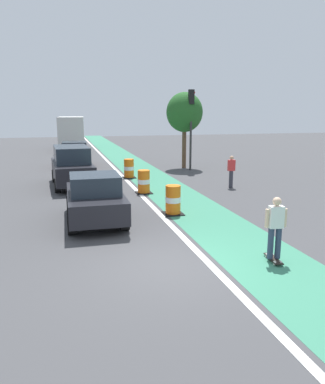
{
  "coord_description": "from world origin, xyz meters",
  "views": [
    {
      "loc": [
        -2.59,
        -8.6,
        3.79
      ],
      "look_at": [
        0.69,
        3.56,
        1.1
      ],
      "focal_mm": 35.67,
      "sensor_mm": 36.0,
      "label": 1
    }
  ],
  "objects_px": {
    "delivery_truck_down_block": "(72,131)",
    "skateboarder_on_lane": "(275,227)",
    "parked_suv_second": "(72,166)",
    "street_tree_sidewalk": "(185,113)",
    "traffic_barrel_mid": "(144,182)",
    "traffic_barrel_front": "(173,200)",
    "traffic_barrel_back": "(129,169)",
    "traffic_light_corner": "(191,115)",
    "parked_sedan_third": "(75,154)",
    "parked_sedan_nearest": "(95,198)",
    "pedestrian_crossing": "(231,171)"
  },
  "relations": [
    {
      "from": "delivery_truck_down_block",
      "to": "skateboarder_on_lane",
      "type": "bearing_deg",
      "value": -82.74
    },
    {
      "from": "parked_suv_second",
      "to": "street_tree_sidewalk",
      "type": "xyz_separation_m",
      "value": [
        7.53,
        4.65,
        2.63
      ]
    },
    {
      "from": "skateboarder_on_lane",
      "to": "traffic_barrel_mid",
      "type": "bearing_deg",
      "value": 99.18
    },
    {
      "from": "skateboarder_on_lane",
      "to": "street_tree_sidewalk",
      "type": "distance_m",
      "value": 16.73
    },
    {
      "from": "skateboarder_on_lane",
      "to": "traffic_barrel_front",
      "type": "distance_m",
      "value": 5.2
    },
    {
      "from": "traffic_barrel_mid",
      "to": "delivery_truck_down_block",
      "type": "relative_size",
      "value": 0.14
    },
    {
      "from": "traffic_barrel_back",
      "to": "traffic_light_corner",
      "type": "xyz_separation_m",
      "value": [
        4.42,
        1.98,
        2.97
      ]
    },
    {
      "from": "parked_suv_second",
      "to": "street_tree_sidewalk",
      "type": "relative_size",
      "value": 0.94
    },
    {
      "from": "traffic_barrel_front",
      "to": "traffic_light_corner",
      "type": "distance_m",
      "value": 11.42
    },
    {
      "from": "parked_sedan_third",
      "to": "traffic_light_corner",
      "type": "xyz_separation_m",
      "value": [
        7.21,
        -3.75,
        2.67
      ]
    },
    {
      "from": "parked_suv_second",
      "to": "delivery_truck_down_block",
      "type": "bearing_deg",
      "value": 87.9
    },
    {
      "from": "parked_suv_second",
      "to": "skateboarder_on_lane",
      "type": "bearing_deg",
      "value": -68.36
    },
    {
      "from": "parked_sedan_nearest",
      "to": "parked_sedan_third",
      "type": "relative_size",
      "value": 0.99
    },
    {
      "from": "traffic_barrel_front",
      "to": "street_tree_sidewalk",
      "type": "xyz_separation_m",
      "value": [
        4.12,
        11.19,
        3.14
      ]
    },
    {
      "from": "traffic_barrel_mid",
      "to": "pedestrian_crossing",
      "type": "bearing_deg",
      "value": 2.1
    },
    {
      "from": "parked_suv_second",
      "to": "traffic_barrel_back",
      "type": "height_order",
      "value": "parked_suv_second"
    },
    {
      "from": "delivery_truck_down_block",
      "to": "pedestrian_crossing",
      "type": "bearing_deg",
      "value": -72.08
    },
    {
      "from": "delivery_truck_down_block",
      "to": "street_tree_sidewalk",
      "type": "height_order",
      "value": "street_tree_sidewalk"
    },
    {
      "from": "parked_suv_second",
      "to": "traffic_barrel_back",
      "type": "bearing_deg",
      "value": 27.29
    },
    {
      "from": "traffic_barrel_front",
      "to": "pedestrian_crossing",
      "type": "height_order",
      "value": "pedestrian_crossing"
    },
    {
      "from": "parked_sedan_nearest",
      "to": "traffic_barrel_front",
      "type": "height_order",
      "value": "parked_sedan_nearest"
    },
    {
      "from": "delivery_truck_down_block",
      "to": "street_tree_sidewalk",
      "type": "distance_m",
      "value": 16.05
    },
    {
      "from": "skateboarder_on_lane",
      "to": "traffic_barrel_back",
      "type": "bearing_deg",
      "value": 95.92
    },
    {
      "from": "skateboarder_on_lane",
      "to": "street_tree_sidewalk",
      "type": "bearing_deg",
      "value": 79.77
    },
    {
      "from": "traffic_barrel_mid",
      "to": "street_tree_sidewalk",
      "type": "bearing_deg",
      "value": 59.03
    },
    {
      "from": "parked_sedan_nearest",
      "to": "street_tree_sidewalk",
      "type": "xyz_separation_m",
      "value": [
        7.01,
        11.45,
        2.83
      ]
    },
    {
      "from": "traffic_barrel_mid",
      "to": "pedestrian_crossing",
      "type": "xyz_separation_m",
      "value": [
        4.51,
        0.16,
        0.33
      ]
    },
    {
      "from": "traffic_barrel_front",
      "to": "traffic_barrel_back",
      "type": "relative_size",
      "value": 1.0
    },
    {
      "from": "traffic_barrel_mid",
      "to": "traffic_barrel_back",
      "type": "distance_m",
      "value": 4.31
    },
    {
      "from": "skateboarder_on_lane",
      "to": "traffic_light_corner",
      "type": "height_order",
      "value": "traffic_light_corner"
    },
    {
      "from": "parked_sedan_third",
      "to": "traffic_barrel_back",
      "type": "xyz_separation_m",
      "value": [
        2.79,
        -5.73,
        -0.3
      ]
    },
    {
      "from": "parked_suv_second",
      "to": "traffic_barrel_mid",
      "type": "xyz_separation_m",
      "value": [
        3.15,
        -2.65,
        -0.5
      ]
    },
    {
      "from": "traffic_light_corner",
      "to": "pedestrian_crossing",
      "type": "distance_m",
      "value": 6.66
    },
    {
      "from": "parked_suv_second",
      "to": "traffic_barrel_front",
      "type": "distance_m",
      "value": 7.4
    },
    {
      "from": "traffic_barrel_mid",
      "to": "traffic_light_corner",
      "type": "bearing_deg",
      "value": 54.46
    },
    {
      "from": "traffic_barrel_back",
      "to": "parked_sedan_third",
      "type": "bearing_deg",
      "value": 115.98
    },
    {
      "from": "skateboarder_on_lane",
      "to": "delivery_truck_down_block",
      "type": "height_order",
      "value": "delivery_truck_down_block"
    },
    {
      "from": "skateboarder_on_lane",
      "to": "pedestrian_crossing",
      "type": "relative_size",
      "value": 1.05
    },
    {
      "from": "skateboarder_on_lane",
      "to": "traffic_light_corner",
      "type": "xyz_separation_m",
      "value": [
        3.04,
        15.23,
        2.59
      ]
    },
    {
      "from": "parked_suv_second",
      "to": "traffic_barrel_mid",
      "type": "bearing_deg",
      "value": -40.0
    },
    {
      "from": "parked_sedan_nearest",
      "to": "skateboarder_on_lane",
      "type": "bearing_deg",
      "value": -49.6
    },
    {
      "from": "parked_sedan_third",
      "to": "traffic_barrel_mid",
      "type": "bearing_deg",
      "value": -74.84
    },
    {
      "from": "traffic_barrel_mid",
      "to": "pedestrian_crossing",
      "type": "relative_size",
      "value": 0.68
    },
    {
      "from": "traffic_barrel_mid",
      "to": "traffic_barrel_front",
      "type": "bearing_deg",
      "value": -86.2
    },
    {
      "from": "traffic_barrel_back",
      "to": "delivery_truck_down_block",
      "type": "relative_size",
      "value": 0.14
    },
    {
      "from": "parked_sedan_third",
      "to": "street_tree_sidewalk",
      "type": "relative_size",
      "value": 0.84
    },
    {
      "from": "traffic_barrel_mid",
      "to": "delivery_truck_down_block",
      "type": "bearing_deg",
      "value": 96.46
    },
    {
      "from": "skateboarder_on_lane",
      "to": "delivery_truck_down_block",
      "type": "distance_m",
      "value": 30.91
    },
    {
      "from": "traffic_barrel_mid",
      "to": "traffic_barrel_back",
      "type": "bearing_deg",
      "value": 89.06
    },
    {
      "from": "parked_sedan_third",
      "to": "pedestrian_crossing",
      "type": "bearing_deg",
      "value": -53.79
    }
  ]
}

